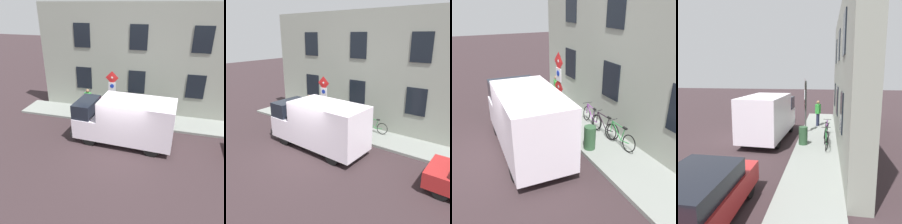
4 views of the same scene
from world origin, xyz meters
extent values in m
plane|color=#312427|center=(0.00, 0.00, 0.00)|extent=(80.00, 80.00, 0.00)
cube|color=gray|center=(3.69, 0.00, 0.07)|extent=(2.05, 15.35, 0.14)
cube|color=gray|center=(5.06, 0.00, 3.51)|extent=(0.70, 13.35, 7.02)
cube|color=black|center=(4.69, 0.00, 2.25)|extent=(0.06, 1.10, 1.50)
cube|color=black|center=(4.69, 3.67, 2.25)|extent=(0.06, 1.10, 1.50)
cube|color=black|center=(4.69, 0.00, 5.06)|extent=(0.06, 1.10, 1.50)
cube|color=black|center=(4.69, 3.67, 5.06)|extent=(0.06, 1.10, 1.50)
cylinder|color=#474C47|center=(2.91, 1.18, 1.69)|extent=(0.09, 0.09, 3.09)
pyramid|color=silver|center=(2.83, 1.18, 2.98)|extent=(0.05, 0.50, 0.50)
pyramid|color=red|center=(2.84, 1.18, 2.98)|extent=(0.04, 0.56, 0.56)
cube|color=white|center=(2.85, 1.18, 2.43)|extent=(0.05, 0.44, 0.56)
cylinder|color=#1933B2|center=(2.83, 1.18, 2.49)|extent=(0.02, 0.24, 0.24)
pyramid|color=silver|center=(2.83, 1.18, 1.88)|extent=(0.05, 0.50, 0.50)
pyramid|color=red|center=(2.84, 1.18, 1.88)|extent=(0.04, 0.56, 0.56)
cube|color=white|center=(0.93, -0.68, 1.41)|extent=(2.17, 3.89, 2.18)
cube|color=white|center=(1.05, 1.92, 0.87)|extent=(2.06, 1.49, 1.10)
cube|color=black|center=(1.06, 2.13, 1.77)|extent=(1.96, 1.07, 0.84)
cube|color=black|center=(1.09, 2.67, 0.50)|extent=(2.01, 0.25, 0.28)
cylinder|color=black|center=(0.16, 1.73, 0.38)|extent=(0.25, 0.77, 0.76)
cylinder|color=black|center=(1.92, 1.65, 0.38)|extent=(0.25, 0.77, 0.76)
cylinder|color=black|center=(0.01, -1.60, 0.38)|extent=(0.25, 0.77, 0.76)
cylinder|color=black|center=(1.77, -1.68, 0.38)|extent=(0.25, 0.77, 0.76)
torus|color=black|center=(4.13, -1.00, 0.47)|extent=(0.18, 0.67, 0.66)
torus|color=black|center=(4.19, -2.05, 0.47)|extent=(0.18, 0.67, 0.66)
cylinder|color=#2B833C|center=(4.15, -1.34, 0.68)|extent=(0.07, 0.60, 0.60)
cylinder|color=#2B833C|center=(4.16, -1.41, 0.95)|extent=(0.08, 0.73, 0.07)
cylinder|color=#2B833C|center=(4.17, -1.70, 0.66)|extent=(0.05, 0.19, 0.55)
cylinder|color=#2B833C|center=(4.18, -1.84, 0.43)|extent=(0.06, 0.43, 0.12)
cylinder|color=#2B833C|center=(4.13, -1.03, 0.72)|extent=(0.04, 0.09, 0.50)
cube|color=black|center=(4.18, -1.78, 0.97)|extent=(0.09, 0.20, 0.06)
cylinder|color=#262626|center=(4.14, -1.05, 1.02)|extent=(0.46, 0.06, 0.03)
torus|color=black|center=(4.11, 0.01, 0.47)|extent=(0.19, 0.67, 0.66)
torus|color=black|center=(4.21, -1.04, 0.47)|extent=(0.19, 0.67, 0.66)
cylinder|color=black|center=(4.14, -0.33, 0.68)|extent=(0.09, 0.60, 0.60)
cylinder|color=black|center=(4.15, -0.40, 0.95)|extent=(0.10, 0.73, 0.07)
cylinder|color=black|center=(4.18, -0.69, 0.66)|extent=(0.05, 0.19, 0.55)
cylinder|color=black|center=(4.19, -0.82, 0.43)|extent=(0.08, 0.43, 0.12)
cylinder|color=black|center=(4.12, -0.02, 0.72)|extent=(0.04, 0.09, 0.50)
cube|color=black|center=(4.18, -0.76, 0.97)|extent=(0.10, 0.21, 0.06)
cylinder|color=#262626|center=(4.12, -0.04, 1.02)|extent=(0.46, 0.07, 0.03)
torus|color=black|center=(4.22, 1.02, 0.47)|extent=(0.21, 0.67, 0.66)
torus|color=black|center=(4.11, -0.02, 0.47)|extent=(0.21, 0.67, 0.66)
cylinder|color=#843294|center=(4.18, 0.69, 0.68)|extent=(0.10, 0.60, 0.60)
cylinder|color=#843294|center=(4.17, 0.61, 0.95)|extent=(0.11, 0.73, 0.07)
cylinder|color=#843294|center=(4.14, 0.33, 0.66)|extent=(0.05, 0.19, 0.55)
cylinder|color=#843294|center=(4.13, 0.19, 0.43)|extent=(0.08, 0.43, 0.12)
cylinder|color=#843294|center=(4.21, 1.00, 0.72)|extent=(0.04, 0.09, 0.50)
cube|color=black|center=(4.14, 0.25, 0.97)|extent=(0.10, 0.21, 0.06)
cylinder|color=#262626|center=(4.21, 0.97, 1.02)|extent=(0.46, 0.08, 0.03)
cylinder|color=#262B47|center=(3.55, 2.94, 0.56)|extent=(0.16, 0.16, 0.85)
cylinder|color=#262B47|center=(3.61, 3.11, 0.56)|extent=(0.16, 0.16, 0.85)
cube|color=green|center=(3.58, 3.03, 1.30)|extent=(0.37, 0.46, 0.62)
sphere|color=#936B4C|center=(3.58, 3.03, 1.75)|extent=(0.22, 0.22, 0.22)
cylinder|color=#2D5133|center=(3.01, -1.23, 0.59)|extent=(0.44, 0.44, 0.90)
camera|label=1|loc=(-9.57, -2.16, 6.96)|focal=36.64mm
camera|label=2|loc=(-7.54, -7.38, 5.67)|focal=37.71mm
camera|label=3|loc=(-1.43, -8.27, 5.19)|focal=40.58mm
camera|label=4|loc=(4.11, -12.27, 3.69)|focal=36.64mm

